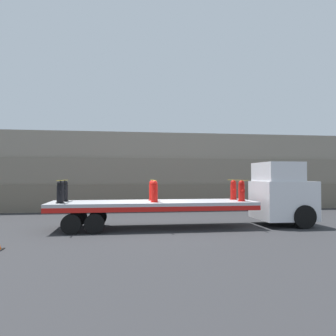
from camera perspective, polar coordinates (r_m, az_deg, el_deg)
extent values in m
plane|color=#2D2D30|center=(14.95, -2.59, -10.40)|extent=(120.00, 120.00, 0.00)
cube|color=#706656|center=(23.51, -4.69, -4.96)|extent=(60.00, 3.00, 1.78)
cube|color=gray|center=(23.62, -4.70, -0.62)|extent=(60.00, 3.00, 1.78)
cube|color=gray|center=(23.87, -4.72, 3.65)|extent=(60.00, 3.00, 1.78)
cube|color=silver|center=(16.61, 19.30, -5.29)|extent=(2.44, 2.40, 1.80)
cube|color=silver|center=(16.46, 18.50, -0.64)|extent=(1.71, 2.21, 0.89)
cube|color=black|center=(16.91, 21.31, -3.98)|extent=(0.98, 2.11, 1.01)
cylinder|color=black|center=(15.88, 22.62, -7.85)|extent=(1.05, 0.28, 1.05)
cylinder|color=black|center=(17.87, 18.84, -7.17)|extent=(1.05, 0.28, 1.05)
cube|color=#B2B2B7|center=(14.81, -2.59, -6.08)|extent=(9.10, 2.44, 0.14)
cube|color=red|center=(13.66, -2.09, -7.19)|extent=(9.10, 0.08, 0.20)
cube|color=red|center=(16.00, -3.00, -6.36)|extent=(9.10, 0.08, 0.20)
cylinder|color=black|center=(13.75, -12.70, -9.45)|extent=(0.80, 0.30, 0.80)
cylinder|color=black|center=(15.97, -12.07, -8.34)|extent=(0.80, 0.30, 0.80)
cylinder|color=black|center=(13.85, -16.51, -9.37)|extent=(0.80, 0.30, 0.80)
cylinder|color=black|center=(16.05, -15.35, -8.28)|extent=(0.80, 0.30, 0.80)
cylinder|color=black|center=(14.42, -18.28, -5.79)|extent=(0.35, 0.35, 0.03)
cylinder|color=black|center=(14.40, -18.26, -4.37)|extent=(0.28, 0.28, 0.75)
sphere|color=black|center=(14.38, -18.25, -2.63)|extent=(0.27, 0.27, 0.27)
cylinder|color=black|center=(14.19, -18.40, -4.04)|extent=(0.13, 0.12, 0.13)
cylinder|color=black|center=(14.59, -18.12, -3.97)|extent=(0.13, 0.12, 0.13)
cylinder|color=black|center=(15.47, -17.58, -5.50)|extent=(0.35, 0.35, 0.03)
cylinder|color=black|center=(15.45, -17.57, -4.17)|extent=(0.28, 0.28, 0.75)
sphere|color=black|center=(15.44, -17.56, -2.56)|extent=(0.27, 0.27, 0.27)
cylinder|color=black|center=(15.25, -17.69, -3.87)|extent=(0.13, 0.12, 0.13)
cylinder|color=black|center=(15.65, -17.45, -3.81)|extent=(0.13, 0.12, 0.13)
cylinder|color=red|center=(14.28, -2.37, -5.91)|extent=(0.35, 0.35, 0.03)
cylinder|color=red|center=(14.25, -2.37, -4.47)|extent=(0.28, 0.28, 0.75)
sphere|color=red|center=(14.24, -2.37, -2.72)|extent=(0.27, 0.27, 0.27)
cylinder|color=red|center=(14.05, -2.29, -4.15)|extent=(0.13, 0.12, 0.13)
cylinder|color=red|center=(14.45, -2.45, -4.07)|extent=(0.13, 0.12, 0.13)
cylinder|color=red|center=(15.34, -2.78, -5.61)|extent=(0.35, 0.35, 0.03)
cylinder|color=red|center=(15.32, -2.78, -4.26)|extent=(0.28, 0.28, 0.75)
sphere|color=red|center=(15.31, -2.78, -2.64)|extent=(0.27, 0.27, 0.27)
cylinder|color=red|center=(15.12, -2.71, -3.96)|extent=(0.13, 0.12, 0.13)
cylinder|color=red|center=(15.52, -2.85, -3.90)|extent=(0.13, 0.12, 0.13)
cylinder|color=red|center=(15.20, 12.69, -5.61)|extent=(0.35, 0.35, 0.03)
cylinder|color=red|center=(15.17, 12.69, -4.25)|extent=(0.28, 0.28, 0.75)
sphere|color=red|center=(15.16, 12.68, -2.61)|extent=(0.27, 0.27, 0.27)
cylinder|color=red|center=(14.98, 12.96, -3.94)|extent=(0.13, 0.12, 0.13)
cylinder|color=red|center=(15.36, 12.42, -3.89)|extent=(0.13, 0.12, 0.13)
cylinder|color=red|center=(16.20, 11.33, -5.36)|extent=(0.35, 0.35, 0.03)
cylinder|color=red|center=(16.18, 11.33, -4.09)|extent=(0.28, 0.28, 0.75)
sphere|color=red|center=(16.17, 11.32, -2.55)|extent=(0.27, 0.27, 0.27)
cylinder|color=red|center=(15.99, 11.57, -3.80)|extent=(0.13, 0.12, 0.13)
cylinder|color=red|center=(16.37, 11.09, -3.75)|extent=(0.13, 0.12, 0.13)
cube|color=yellow|center=(14.91, -17.89, -2.05)|extent=(0.05, 2.64, 0.01)
cube|color=yellow|center=(14.77, -2.58, -2.13)|extent=(0.05, 2.64, 0.01)
cube|color=yellow|center=(15.66, 11.97, -2.06)|extent=(0.05, 2.64, 0.01)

